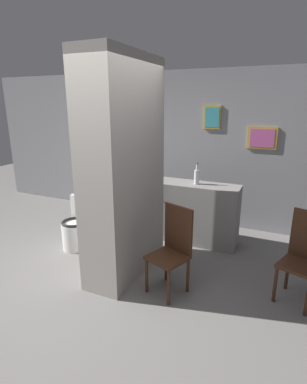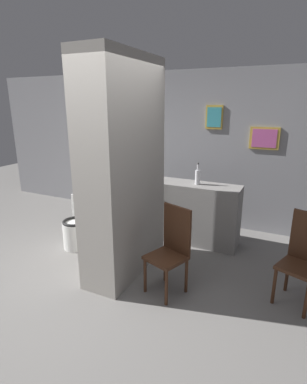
{
  "view_description": "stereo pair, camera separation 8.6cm",
  "coord_description": "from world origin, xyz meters",
  "px_view_note": "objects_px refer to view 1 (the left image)",
  "views": [
    {
      "loc": [
        1.89,
        -2.38,
        2.07
      ],
      "look_at": [
        0.34,
        1.05,
        0.95
      ],
      "focal_mm": 28.0,
      "sensor_mm": 36.0,
      "label": 1
    },
    {
      "loc": [
        1.97,
        -2.34,
        2.07
      ],
      "look_at": [
        0.34,
        1.05,
        0.95
      ],
      "focal_mm": 28.0,
      "sensor_mm": 36.0,
      "label": 2
    }
  ],
  "objects_px": {
    "chair_near_pillar": "(172,247)",
    "bottle_tall": "(197,176)",
    "toilet": "(78,226)",
    "chair_by_doorway": "(304,255)",
    "bicycle": "(137,212)"
  },
  "relations": [
    {
      "from": "chair_near_pillar",
      "to": "chair_by_doorway",
      "type": "height_order",
      "value": "same"
    },
    {
      "from": "chair_by_doorway",
      "to": "bicycle",
      "type": "relative_size",
      "value": 0.61
    },
    {
      "from": "toilet",
      "to": "bottle_tall",
      "type": "xyz_separation_m",
      "value": [
        1.53,
        0.88,
        0.72
      ]
    },
    {
      "from": "chair_near_pillar",
      "to": "chair_by_doorway",
      "type": "relative_size",
      "value": 1.0
    },
    {
      "from": "toilet",
      "to": "chair_near_pillar",
      "type": "xyz_separation_m",
      "value": [
        1.66,
        -0.44,
        0.21
      ]
    },
    {
      "from": "chair_by_doorway",
      "to": "bicycle",
      "type": "bearing_deg",
      "value": -177.64
    },
    {
      "from": "toilet",
      "to": "chair_near_pillar",
      "type": "relative_size",
      "value": 0.77
    },
    {
      "from": "toilet",
      "to": "bottle_tall",
      "type": "height_order",
      "value": "bottle_tall"
    },
    {
      "from": "chair_near_pillar",
      "to": "bottle_tall",
      "type": "relative_size",
      "value": 3.06
    },
    {
      "from": "chair_near_pillar",
      "to": "bottle_tall",
      "type": "bearing_deg",
      "value": 115.82
    },
    {
      "from": "chair_by_doorway",
      "to": "bicycle",
      "type": "xyz_separation_m",
      "value": [
        -2.39,
        0.78,
        -0.15
      ]
    },
    {
      "from": "toilet",
      "to": "chair_near_pillar",
      "type": "bearing_deg",
      "value": -14.72
    },
    {
      "from": "toilet",
      "to": "chair_by_doorway",
      "type": "distance_m",
      "value": 3.0
    },
    {
      "from": "chair_near_pillar",
      "to": "bottle_tall",
      "type": "height_order",
      "value": "bottle_tall"
    },
    {
      "from": "bottle_tall",
      "to": "bicycle",
      "type": "bearing_deg",
      "value": -172.08
    }
  ]
}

